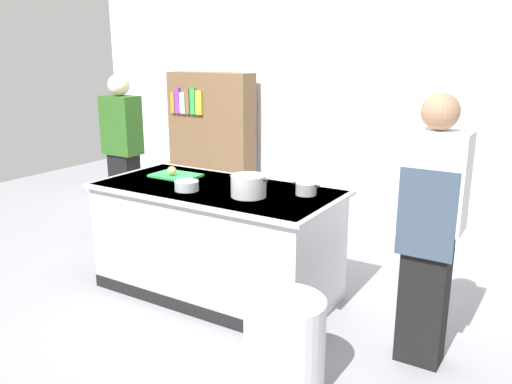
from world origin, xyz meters
TOP-DOWN VIEW (x-y plane):
  - ground_plane at (0.00, 0.00)m, footprint 10.00×10.00m
  - back_wall at (0.00, 2.10)m, footprint 6.40×0.12m
  - counter_island at (0.00, -0.00)m, footprint 1.98×0.98m
  - cutting_board at (-0.51, 0.11)m, footprint 0.40×0.28m
  - onion at (-0.51, 0.06)m, footprint 0.08×0.08m
  - stock_pot at (0.37, -0.09)m, footprint 0.33×0.26m
  - sauce_pan at (0.71, 0.17)m, footprint 0.22×0.16m
  - mixing_bowl at (-0.14, -0.20)m, footprint 0.19×0.19m
  - trash_bin at (1.09, -0.84)m, footprint 0.48×0.48m
  - person_chef at (1.70, -0.13)m, footprint 0.38×0.25m
  - person_guest at (-1.64, 0.61)m, footprint 0.38×0.24m
  - bookshelf at (-1.37, 1.80)m, footprint 1.10×0.31m

SIDE VIEW (x-z plane):
  - ground_plane at x=0.00m, z-range 0.00..0.00m
  - trash_bin at x=1.09m, z-range 0.00..0.57m
  - counter_island at x=0.00m, z-range 0.02..0.92m
  - bookshelf at x=-1.37m, z-range 0.00..1.70m
  - cutting_board at x=-0.51m, z-range 0.90..0.92m
  - person_guest at x=-1.64m, z-range 0.05..1.77m
  - person_chef at x=1.70m, z-range 0.05..1.77m
  - mixing_bowl at x=-0.14m, z-range 0.90..0.98m
  - sauce_pan at x=0.71m, z-range 0.90..0.99m
  - onion at x=-0.51m, z-range 0.92..1.00m
  - stock_pot at x=0.37m, z-range 0.90..1.06m
  - back_wall at x=0.00m, z-range 0.00..3.00m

